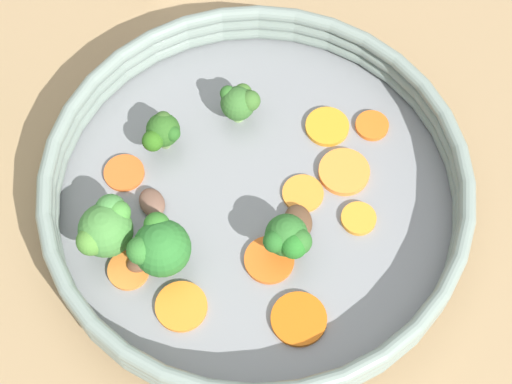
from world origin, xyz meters
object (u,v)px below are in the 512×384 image
carrot_slice_0 (359,219)px  carrot_slice_6 (344,172)px  carrot_slice_7 (303,193)px  broccoli_floret_1 (160,134)px  carrot_slice_1 (299,319)px  carrot_slice_9 (372,126)px  broccoli_floret_4 (160,247)px  broccoli_floret_2 (239,102)px  mushroom_piece_2 (152,203)px  mushroom_piece_1 (297,223)px  broccoli_floret_0 (288,238)px  carrot_slice_8 (128,270)px  carrot_slice_5 (124,173)px  broccoli_floret_3 (106,228)px  mushroom_piece_0 (140,263)px  skillet (256,203)px  carrot_slice_4 (181,306)px  carrot_slice_2 (269,260)px  carrot_slice_3 (327,127)px

carrot_slice_0 → carrot_slice_6: same height
carrot_slice_7 → broccoli_floret_1: broccoli_floret_1 is taller
carrot_slice_1 → carrot_slice_9: same height
broccoli_floret_4 → broccoli_floret_2: bearing=11.0°
mushroom_piece_2 → carrot_slice_1: bearing=-95.3°
mushroom_piece_1 → broccoli_floret_0: bearing=-165.1°
carrot_slice_8 → broccoli_floret_1: bearing=23.7°
carrot_slice_5 → mushroom_piece_2: (-0.01, -0.04, 0.00)m
broccoli_floret_4 → carrot_slice_5: bearing=59.2°
carrot_slice_0 → carrot_slice_6: bearing=47.4°
carrot_slice_6 → broccoli_floret_1: broccoli_floret_1 is taller
carrot_slice_1 → broccoli_floret_3: size_ratio=0.83×
mushroom_piece_0 → broccoli_floret_2: bearing=5.1°
skillet → broccoli_floret_4: (-0.09, 0.03, 0.04)m
carrot_slice_0 → carrot_slice_4: (-0.15, 0.08, -0.00)m
carrot_slice_0 → mushroom_piece_0: (-0.14, 0.13, 0.00)m
skillet → carrot_slice_5: 0.12m
broccoli_floret_0 → broccoli_floret_1: bearing=81.5°
broccoli_floret_0 → broccoli_floret_4: (-0.07, 0.08, 0.00)m
skillet → carrot_slice_2: carrot_slice_2 is taller
carrot_slice_1 → carrot_slice_3: 0.18m
carrot_slice_4 → carrot_slice_8: bearing=89.5°
mushroom_piece_2 → carrot_slice_2: bearing=-82.7°
carrot_slice_8 → mushroom_piece_1: (0.11, -0.09, 0.01)m
broccoli_floret_3 → broccoli_floret_4: bearing=-76.6°
mushroom_piece_0 → carrot_slice_0: bearing=-42.8°
carrot_slice_0 → carrot_slice_3: size_ratio=0.77×
broccoli_floret_2 → mushroom_piece_0: (-0.17, -0.01, -0.02)m
carrot_slice_3 → carrot_slice_8: 0.22m
carrot_slice_3 → carrot_slice_9: (0.02, -0.03, -0.00)m
broccoli_floret_2 → broccoli_floret_4: size_ratio=0.70×
broccoli_floret_0 → broccoli_floret_2: size_ratio=1.24×
carrot_slice_3 → broccoli_floret_2: bearing=115.8°
carrot_slice_5 → broccoli_floret_3: 0.07m
mushroom_piece_2 → broccoli_floret_4: bearing=-132.6°
carrot_slice_2 → carrot_slice_6: (0.11, -0.01, 0.00)m
broccoli_floret_4 → mushroom_piece_2: bearing=47.4°
carrot_slice_7 → broccoli_floret_2: broccoli_floret_2 is taller
skillet → broccoli_floret_2: (0.06, 0.06, 0.03)m
mushroom_piece_0 → mushroom_piece_1: size_ratio=0.68×
broccoli_floret_4 → mushroom_piece_2: broccoli_floret_4 is taller
broccoli_floret_3 → mushroom_piece_2: (0.05, -0.01, -0.03)m
broccoli_floret_4 → carrot_slice_0: bearing=-41.9°
carrot_slice_0 → broccoli_floret_2: 0.15m
mushroom_piece_0 → carrot_slice_4: bearing=-101.7°
carrot_slice_2 → carrot_slice_9: size_ratio=1.40×
carrot_slice_0 → broccoli_floret_2: size_ratio=0.77×
skillet → carrot_slice_9: bearing=-20.4°
carrot_slice_4 → carrot_slice_7: bearing=-10.0°
carrot_slice_8 → broccoli_floret_3: (0.01, 0.03, 0.03)m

